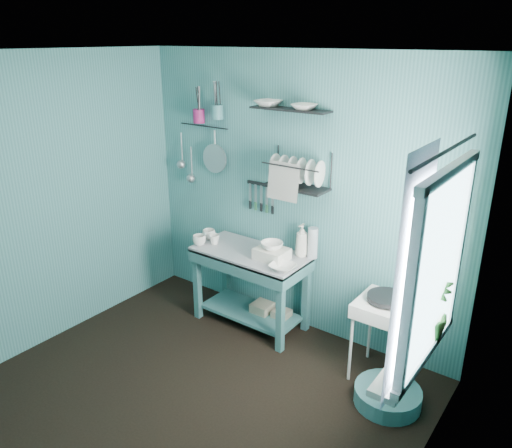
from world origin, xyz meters
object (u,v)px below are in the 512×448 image
Objects in this scene: soap_bottle at (302,240)px; utensil_cup_teal at (217,112)px; wash_tub at (272,254)px; floor_basin at (387,396)px; mug_right at (209,235)px; mug_left at (199,240)px; utensil_cup_magenta at (199,116)px; work_counter at (251,288)px; colander at (215,159)px; hotplate_stand at (382,340)px; potted_plant at (428,309)px; water_bottle at (313,243)px; mug_mid at (214,239)px; storage_tin_large at (262,314)px; frying_pan at (387,298)px; dish_rack at (297,170)px; storage_tin_small at (281,320)px.

utensil_cup_teal is (-0.95, 0.01, 1.04)m from soap_bottle.
wash_tub is 1.48m from floor_basin.
mug_right is at bearing 178.47° from wash_tub.
floor_basin is (1.98, -0.14, -0.73)m from mug_left.
mug_right is 0.95× the size of utensil_cup_magenta.
work_counter is 3.77× the size of colander.
work_counter is 1.55× the size of hotplate_stand.
mug_left is at bearing 169.12° from potted_plant.
utensil_cup_teal reaches higher than mug_right.
mug_mid is at bearing -162.72° from water_bottle.
colander reaches higher than mug_mid.
mug_mid is 2.03m from floor_basin.
colander is at bearing 113.94° from mug_right.
soap_bottle reaches higher than storage_tin_large.
utensil_cup_magenta is 0.59× the size of storage_tin_large.
storage_tin_large is 1.45m from floor_basin.
colander is at bearing 174.11° from hotplate_stand.
mug_right is at bearing 179.13° from frying_pan.
potted_plant is (2.32, -0.81, -0.89)m from utensil_cup_teal.
utensil_cup_magenta is at bearing 167.37° from floor_basin.
work_counter is 8.59× the size of mug_right.
hotplate_stand is 1.56× the size of potted_plant.
frying_pan reaches higher than hotplate_stand.
utensil_cup_teal reaches higher than mug_mid.
dish_rack is (0.75, 0.22, 0.74)m from mug_mid.
work_counter is 8.13× the size of utensil_cup_teal.
wash_tub reaches higher than frying_pan.
work_counter is at bearing 0.00° from mug_right.
frying_pan is (1.32, -0.03, 0.35)m from work_counter.
soap_bottle reaches higher than mug_mid.
utensil_cup_magenta reaches higher than mug_mid.
hotplate_stand is at bearing 0.00° from frying_pan.
potted_plant is (1.78, -0.60, 0.67)m from work_counter.
storage_tin_large is (-0.27, -0.11, -1.43)m from dish_rack.
work_counter is 1.32m from hotplate_stand.
mug_mid is 0.63m from wash_tub.
floor_basin is (1.20, -0.38, -0.04)m from storage_tin_small.
mug_left reaches higher than floor_basin.
colander is at bearing 160.74° from potted_plant.
floor_basin is (1.50, -0.30, -0.31)m from work_counter.
floor_basin is at bearing -13.92° from storage_tin_large.
potted_plant is at bearing -17.54° from utensil_cup_magenta.
mug_right is 1.05m from water_bottle.
utensil_cup_magenta is (-1.13, 0.05, 0.34)m from dish_rack.
floor_basin is (1.25, -0.28, -0.73)m from wash_tub.
colander is 1.56m from storage_tin_large.
soap_bottle is 1.41m from utensil_cup_teal.
mug_right is (-0.12, 0.06, 0.00)m from mug_mid.
utensil_cup_teal is (-1.05, -0.01, 1.05)m from water_bottle.
frying_pan is 2.40m from utensil_cup_magenta.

